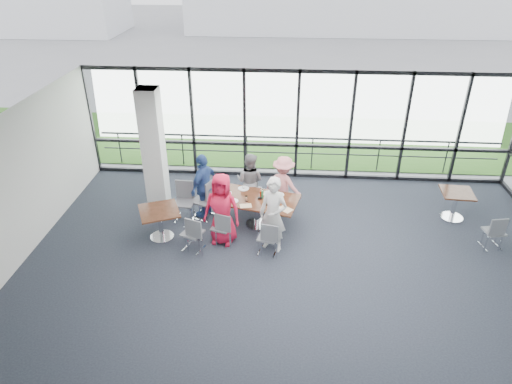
# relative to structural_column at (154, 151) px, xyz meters

# --- Properties ---
(floor) EXTENTS (12.00, 10.00, 0.02)m
(floor) POSITION_rel_structural_column_xyz_m (3.60, -3.00, -1.61)
(floor) COLOR #1F232F
(floor) RESTS_ON ground
(ceiling) EXTENTS (12.00, 10.00, 0.04)m
(ceiling) POSITION_rel_structural_column_xyz_m (3.60, -3.00, 1.60)
(ceiling) COLOR white
(ceiling) RESTS_ON ground
(curtain_wall_back) EXTENTS (12.00, 0.10, 3.20)m
(curtain_wall_back) POSITION_rel_structural_column_xyz_m (3.60, 2.00, 0.00)
(curtain_wall_back) COLOR white
(curtain_wall_back) RESTS_ON ground
(structural_column) EXTENTS (0.50, 0.50, 3.20)m
(structural_column) POSITION_rel_structural_column_xyz_m (0.00, 0.00, 0.00)
(structural_column) COLOR white
(structural_column) RESTS_ON ground
(apron) EXTENTS (80.00, 70.00, 0.02)m
(apron) POSITION_rel_structural_column_xyz_m (3.60, 7.00, -1.62)
(apron) COLOR gray
(apron) RESTS_ON ground
(grass_strip) EXTENTS (80.00, 5.00, 0.01)m
(grass_strip) POSITION_rel_structural_column_xyz_m (3.60, 5.00, -1.59)
(grass_strip) COLOR #275E19
(grass_strip) RESTS_ON ground
(hangar_aux) EXTENTS (10.00, 6.00, 4.00)m
(hangar_aux) POSITION_rel_structural_column_xyz_m (-14.40, 25.00, 0.40)
(hangar_aux) COLOR white
(hangar_aux) RESTS_ON ground
(guard_rail) EXTENTS (12.00, 0.06, 0.06)m
(guard_rail) POSITION_rel_structural_column_xyz_m (3.60, 2.60, -1.10)
(guard_rail) COLOR #2D2D33
(guard_rail) RESTS_ON ground
(main_table) EXTENTS (2.16, 1.52, 0.75)m
(main_table) POSITION_rel_structural_column_xyz_m (2.64, -0.74, -0.97)
(main_table) COLOR #3B1E10
(main_table) RESTS_ON ground
(side_table_left) EXTENTS (1.15, 1.15, 0.75)m
(side_table_left) POSITION_rel_structural_column_xyz_m (0.42, -1.44, -0.96)
(side_table_left) COLOR #3B1E10
(side_table_left) RESTS_ON ground
(side_table_right) EXTENTS (0.80, 0.80, 0.75)m
(side_table_right) POSITION_rel_structural_column_xyz_m (7.58, -0.06, -0.99)
(side_table_right) COLOR #3B1E10
(side_table_right) RESTS_ON ground
(diner_near_left) EXTENTS (0.93, 0.69, 1.74)m
(diner_near_left) POSITION_rel_structural_column_xyz_m (1.90, -1.48, -0.73)
(diner_near_left) COLOR red
(diner_near_left) RESTS_ON ground
(diner_near_right) EXTENTS (0.79, 0.70, 1.79)m
(diner_near_right) POSITION_rel_structural_column_xyz_m (3.07, -1.68, -0.70)
(diner_near_right) COLOR silver
(diner_near_right) RESTS_ON ground
(diner_far_left) EXTENTS (0.86, 0.68, 1.53)m
(diner_far_left) POSITION_rel_structural_column_xyz_m (2.40, 0.12, -0.83)
(diner_far_left) COLOR gray
(diner_far_left) RESTS_ON ground
(diner_far_right) EXTENTS (1.12, 0.91, 1.54)m
(diner_far_right) POSITION_rel_structural_column_xyz_m (3.26, -0.02, -0.83)
(diner_far_right) COLOR pink
(diner_far_right) RESTS_ON ground
(diner_end) EXTENTS (0.91, 1.13, 1.70)m
(diner_end) POSITION_rel_structural_column_xyz_m (1.29, -0.35, -0.75)
(diner_end) COLOR #2C4B8F
(diner_end) RESTS_ON ground
(chair_main_nl) EXTENTS (0.51, 0.51, 0.84)m
(chair_main_nl) POSITION_rel_structural_column_xyz_m (1.88, -1.55, -1.18)
(chair_main_nl) COLOR slate
(chair_main_nl) RESTS_ON ground
(chair_main_nr) EXTENTS (0.49, 0.49, 0.84)m
(chair_main_nr) POSITION_rel_structural_column_xyz_m (2.96, -1.87, -1.18)
(chair_main_nr) COLOR slate
(chair_main_nr) RESTS_ON ground
(chair_main_fl) EXTENTS (0.53, 0.53, 0.87)m
(chair_main_fl) POSITION_rel_structural_column_xyz_m (2.44, 0.26, -1.16)
(chair_main_fl) COLOR slate
(chair_main_fl) RESTS_ON ground
(chair_main_fr) EXTENTS (0.52, 0.52, 0.85)m
(chair_main_fr) POSITION_rel_structural_column_xyz_m (3.27, 0.07, -1.18)
(chair_main_fr) COLOR slate
(chair_main_fr) RESTS_ON ground
(chair_main_end) EXTENTS (0.62, 0.62, 0.97)m
(chair_main_end) POSITION_rel_structural_column_xyz_m (1.26, -0.46, -1.12)
(chair_main_end) COLOR slate
(chair_main_end) RESTS_ON ground
(chair_spare_la) EXTENTS (0.56, 0.56, 0.88)m
(chair_spare_la) POSITION_rel_structural_column_xyz_m (1.26, -1.86, -1.16)
(chair_spare_la) COLOR slate
(chair_spare_la) RESTS_ON ground
(chair_spare_lb) EXTENTS (0.50, 0.50, 0.97)m
(chair_spare_lb) POSITION_rel_structural_column_xyz_m (0.81, -0.61, -1.11)
(chair_spare_lb) COLOR slate
(chair_spare_lb) RESTS_ON ground
(chair_spare_r) EXTENTS (0.48, 0.48, 0.84)m
(chair_spare_r) POSITION_rel_structural_column_xyz_m (8.08, -1.28, -1.18)
(chair_spare_r) COLOR slate
(chair_spare_r) RESTS_ON ground
(plate_nl) EXTENTS (0.25, 0.25, 0.01)m
(plate_nl) POSITION_rel_structural_column_xyz_m (2.09, -0.90, -0.84)
(plate_nl) COLOR white
(plate_nl) RESTS_ON main_table
(plate_nr) EXTENTS (0.27, 0.27, 0.01)m
(plate_nr) POSITION_rel_structural_column_xyz_m (3.09, -1.16, -0.84)
(plate_nr) COLOR white
(plate_nr) RESTS_ON main_table
(plate_fl) EXTENTS (0.28, 0.28, 0.01)m
(plate_fl) POSITION_rel_structural_column_xyz_m (2.27, -0.27, -0.84)
(plate_fl) COLOR white
(plate_fl) RESTS_ON main_table
(plate_fr) EXTENTS (0.26, 0.26, 0.01)m
(plate_fr) POSITION_rel_structural_column_xyz_m (3.16, -0.52, -0.84)
(plate_fr) COLOR white
(plate_fr) RESTS_ON main_table
(plate_end) EXTENTS (0.28, 0.28, 0.01)m
(plate_end) POSITION_rel_structural_column_xyz_m (1.87, -0.54, -0.84)
(plate_end) COLOR white
(plate_end) RESTS_ON main_table
(tumbler_a) EXTENTS (0.07, 0.07, 0.14)m
(tumbler_a) POSITION_rel_structural_column_xyz_m (2.40, -0.88, -0.78)
(tumbler_a) COLOR white
(tumbler_a) RESTS_ON main_table
(tumbler_b) EXTENTS (0.07, 0.07, 0.14)m
(tumbler_b) POSITION_rel_structural_column_xyz_m (2.90, -1.01, -0.78)
(tumbler_b) COLOR white
(tumbler_b) RESTS_ON main_table
(tumbler_c) EXTENTS (0.07, 0.07, 0.14)m
(tumbler_c) POSITION_rel_structural_column_xyz_m (2.76, -0.50, -0.78)
(tumbler_c) COLOR white
(tumbler_c) RESTS_ON main_table
(tumbler_d) EXTENTS (0.07, 0.07, 0.15)m
(tumbler_d) POSITION_rel_structural_column_xyz_m (1.96, -0.69, -0.78)
(tumbler_d) COLOR white
(tumbler_d) RESTS_ON main_table
(menu_a) EXTENTS (0.31, 0.24, 0.00)m
(menu_a) POSITION_rel_structural_column_xyz_m (2.40, -1.10, -0.85)
(menu_a) COLOR white
(menu_a) RESTS_ON main_table
(menu_b) EXTENTS (0.40, 0.38, 0.00)m
(menu_b) POSITION_rel_structural_column_xyz_m (3.33, -1.18, -0.85)
(menu_b) COLOR white
(menu_b) RESTS_ON main_table
(menu_c) EXTENTS (0.30, 0.22, 0.00)m
(menu_c) POSITION_rel_structural_column_xyz_m (2.90, -0.46, -0.85)
(menu_c) COLOR white
(menu_c) RESTS_ON main_table
(condiment_caddy) EXTENTS (0.10, 0.07, 0.04)m
(condiment_caddy) POSITION_rel_structural_column_xyz_m (2.71, -0.75, -0.83)
(condiment_caddy) COLOR black
(condiment_caddy) RESTS_ON main_table
(ketchup_bottle) EXTENTS (0.06, 0.06, 0.18)m
(ketchup_bottle) POSITION_rel_structural_column_xyz_m (2.74, -0.68, -0.76)
(ketchup_bottle) COLOR #971A01
(ketchup_bottle) RESTS_ON main_table
(green_bottle) EXTENTS (0.05, 0.05, 0.20)m
(green_bottle) POSITION_rel_structural_column_xyz_m (2.77, -0.70, -0.75)
(green_bottle) COLOR #287742
(green_bottle) RESTS_ON main_table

